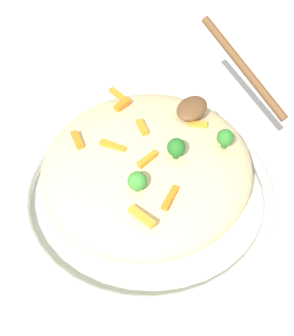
{
  "coord_description": "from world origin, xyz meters",
  "views": [
    {
      "loc": [
        0.36,
        0.22,
        0.54
      ],
      "look_at": [
        0.0,
        0.0,
        0.07
      ],
      "focal_mm": 47.35,
      "sensor_mm": 36.0,
      "label": 1
    }
  ],
  "objects": [
    {
      "name": "carrot_piece_1",
      "position": [
        0.03,
        0.02,
        0.13
      ],
      "size": [
        0.03,
        0.01,
        0.01
      ],
      "primitive_type": "cube",
      "rotation": [
        0.0,
        0.0,
        6.08
      ],
      "color": "orange",
      "rests_on": "pasta_mound"
    },
    {
      "name": "carrot_piece_6",
      "position": [
        0.04,
        -0.09,
        0.12
      ],
      "size": [
        0.03,
        0.03,
        0.01
      ],
      "primitive_type": "cube",
      "rotation": [
        0.0,
        0.0,
        0.96
      ],
      "color": "orange",
      "rests_on": "pasta_mound"
    },
    {
      "name": "carrot_piece_8",
      "position": [
        -0.07,
        -0.09,
        0.12
      ],
      "size": [
        0.02,
        0.04,
        0.01
      ],
      "primitive_type": "cube",
      "rotation": [
        0.0,
        0.0,
        1.28
      ],
      "color": "orange",
      "rests_on": "pasta_mound"
    },
    {
      "name": "carrot_piece_3",
      "position": [
        0.06,
        0.07,
        0.12
      ],
      "size": [
        0.04,
        0.01,
        0.01
      ],
      "primitive_type": "cube",
      "rotation": [
        0.0,
        0.0,
        0.11
      ],
      "color": "orange",
      "rests_on": "pasta_mound"
    },
    {
      "name": "carrot_piece_7",
      "position": [
        -0.07,
        0.04,
        0.12
      ],
      "size": [
        0.02,
        0.03,
        0.01
      ],
      "primitive_type": "cube",
      "rotation": [
        0.0,
        0.0,
        5.29
      ],
      "color": "orange",
      "rests_on": "pasta_mound"
    },
    {
      "name": "carrot_piece_4",
      "position": [
        0.1,
        0.06,
        0.12
      ],
      "size": [
        0.02,
        0.04,
        0.01
      ],
      "primitive_type": "cube",
      "rotation": [
        0.0,
        0.0,
        4.52
      ],
      "color": "orange",
      "rests_on": "pasta_mound"
    },
    {
      "name": "ground_plane",
      "position": [
        0.0,
        0.0,
        0.0
      ],
      "size": [
        2.4,
        2.4,
        0.0
      ],
      "primitive_type": "plane",
      "color": "beige"
    },
    {
      "name": "carrot_piece_0",
      "position": [
        0.03,
        -0.04,
        0.12
      ],
      "size": [
        0.01,
        0.04,
        0.01
      ],
      "primitive_type": "cube",
      "rotation": [
        0.0,
        0.0,
        4.82
      ],
      "color": "orange",
      "rests_on": "pasta_mound"
    },
    {
      "name": "broccoli_floret_1",
      "position": [
        0.07,
        0.03,
        0.13
      ],
      "size": [
        0.02,
        0.02,
        0.03
      ],
      "color": "#377928",
      "rests_on": "pasta_mound"
    },
    {
      "name": "carrot_piece_5",
      "position": [
        -0.05,
        -0.08,
        0.12
      ],
      "size": [
        0.03,
        0.01,
        0.01
      ],
      "primitive_type": "cube",
      "rotation": [
        0.0,
        0.0,
        6.15
      ],
      "color": "orange",
      "rests_on": "pasta_mound"
    },
    {
      "name": "pasta_mound",
      "position": [
        0.0,
        0.0,
        0.08
      ],
      "size": [
        0.31,
        0.3,
        0.09
      ],
      "primitive_type": "ellipsoid",
      "color": "#DBC689",
      "rests_on": "serving_bowl"
    },
    {
      "name": "broccoli_floret_2",
      "position": [
        -0.06,
        0.09,
        0.13
      ],
      "size": [
        0.02,
        0.02,
        0.03
      ],
      "color": "#296820",
      "rests_on": "pasta_mound"
    },
    {
      "name": "broccoli_floret_0",
      "position": [
        -0.0,
        0.04,
        0.14
      ],
      "size": [
        0.02,
        0.02,
        0.03
      ],
      "color": "#205B1C",
      "rests_on": "pasta_mound"
    },
    {
      "name": "serving_bowl",
      "position": [
        0.0,
        0.0,
        0.02
      ],
      "size": [
        0.38,
        0.38,
        0.04
      ],
      "color": "silver",
      "rests_on": "ground_plane"
    },
    {
      "name": "serving_spoon",
      "position": [
        -0.12,
        0.04,
        0.14
      ],
      "size": [
        0.16,
        0.18,
        0.08
      ],
      "color": "brown",
      "rests_on": "pasta_mound"
    },
    {
      "name": "carrot_piece_2",
      "position": [
        -0.02,
        -0.02,
        0.13
      ],
      "size": [
        0.03,
        0.03,
        0.01
      ],
      "primitive_type": "cube",
      "rotation": [
        0.0,
        0.0,
        4.02
      ],
      "color": "orange",
      "rests_on": "pasta_mound"
    }
  ]
}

